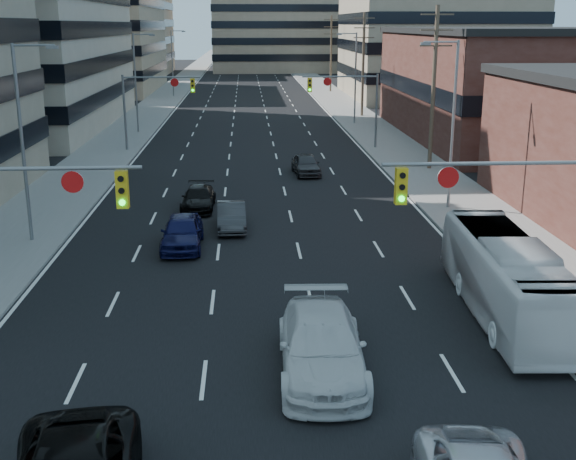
% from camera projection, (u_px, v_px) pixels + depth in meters
% --- Properties ---
extents(road_surface, '(18.00, 300.00, 0.02)m').
position_uv_depth(road_surface, '(248.00, 76.00, 139.70)').
color(road_surface, black).
rests_on(road_surface, ground).
extents(sidewalk_left, '(5.00, 300.00, 0.15)m').
position_uv_depth(sidewalk_left, '(188.00, 76.00, 139.04)').
color(sidewalk_left, slate).
rests_on(sidewalk_left, ground).
extents(sidewalk_right, '(5.00, 300.00, 0.15)m').
position_uv_depth(sidewalk_right, '(307.00, 76.00, 140.33)').
color(sidewalk_right, slate).
rests_on(sidewalk_right, ground).
extents(office_left_far, '(20.00, 30.00, 16.00)m').
position_uv_depth(office_left_far, '(87.00, 37.00, 107.37)').
color(office_left_far, gray).
rests_on(office_left_far, ground).
extents(storefront_right_mid, '(20.00, 30.00, 9.00)m').
position_uv_depth(storefront_right_mid, '(526.00, 87.00, 63.02)').
color(storefront_right_mid, '#472119').
rests_on(storefront_right_mid, ground).
extents(office_right_far, '(22.00, 28.00, 14.00)m').
position_uv_depth(office_right_far, '(431.00, 45.00, 98.86)').
color(office_right_far, gray).
rests_on(office_right_far, ground).
extents(bg_block_left, '(24.00, 24.00, 20.00)m').
position_uv_depth(bg_block_left, '(108.00, 23.00, 144.99)').
color(bg_block_left, '#ADA089').
rests_on(bg_block_left, ground).
extents(bg_block_right, '(22.00, 22.00, 12.00)m').
position_uv_depth(bg_block_right, '(412.00, 44.00, 139.84)').
color(bg_block_right, gray).
rests_on(bg_block_right, ground).
extents(signal_near_left, '(6.59, 0.33, 6.00)m').
position_uv_depth(signal_near_left, '(8.00, 219.00, 21.00)').
color(signal_near_left, slate).
rests_on(signal_near_left, ground).
extents(signal_near_right, '(6.59, 0.33, 6.00)m').
position_uv_depth(signal_near_right, '(509.00, 211.00, 21.83)').
color(signal_near_right, slate).
rests_on(signal_near_right, ground).
extents(signal_far_left, '(6.09, 0.33, 6.00)m').
position_uv_depth(signal_far_left, '(154.00, 97.00, 56.51)').
color(signal_far_left, slate).
rests_on(signal_far_left, ground).
extents(signal_far_right, '(6.09, 0.33, 6.00)m').
position_uv_depth(signal_far_right, '(348.00, 96.00, 57.36)').
color(signal_far_right, slate).
rests_on(signal_far_right, ground).
extents(utility_pole_block, '(2.20, 0.28, 11.00)m').
position_uv_depth(utility_pole_block, '(434.00, 86.00, 48.57)').
color(utility_pole_block, '#4C3D2D').
rests_on(utility_pole_block, ground).
extents(utility_pole_midblock, '(2.20, 0.28, 11.00)m').
position_uv_depth(utility_pole_midblock, '(363.00, 63.00, 77.37)').
color(utility_pole_midblock, '#4C3D2D').
rests_on(utility_pole_midblock, ground).
extents(utility_pole_distant, '(2.20, 0.28, 11.00)m').
position_uv_depth(utility_pole_distant, '(331.00, 52.00, 106.17)').
color(utility_pole_distant, '#4C3D2D').
rests_on(utility_pole_distant, ground).
extents(streetlight_left_near, '(2.03, 0.22, 9.00)m').
position_uv_depth(streetlight_left_near, '(25.00, 134.00, 32.16)').
color(streetlight_left_near, slate).
rests_on(streetlight_left_near, ground).
extents(streetlight_left_mid, '(2.03, 0.22, 9.00)m').
position_uv_depth(streetlight_left_mid, '(137.00, 78.00, 65.75)').
color(streetlight_left_mid, slate).
rests_on(streetlight_left_mid, ground).
extents(streetlight_left_far, '(2.03, 0.22, 9.00)m').
position_uv_depth(streetlight_left_far, '(173.00, 60.00, 99.35)').
color(streetlight_left_far, slate).
rests_on(streetlight_left_far, ground).
extents(streetlight_right_near, '(2.03, 0.22, 9.00)m').
position_uv_depth(streetlight_right_near, '(451.00, 117.00, 38.11)').
color(streetlight_right_near, slate).
rests_on(streetlight_right_near, ground).
extents(streetlight_right_far, '(2.03, 0.22, 9.00)m').
position_uv_depth(streetlight_right_far, '(354.00, 73.00, 71.71)').
color(streetlight_right_far, slate).
rests_on(streetlight_right_far, ground).
extents(white_van, '(2.63, 6.05, 1.73)m').
position_uv_depth(white_van, '(322.00, 346.00, 20.77)').
color(white_van, silver).
rests_on(white_van, ground).
extents(transit_bus, '(2.89, 10.12, 2.79)m').
position_uv_depth(transit_bus, '(507.00, 277.00, 24.80)').
color(transit_bus, silver).
rests_on(transit_bus, ground).
extents(sedan_blue, '(1.83, 4.47, 1.52)m').
position_uv_depth(sedan_blue, '(182.00, 232.00, 32.53)').
color(sedan_blue, '#0E0F38').
rests_on(sedan_blue, ground).
extents(sedan_grey_center, '(1.52, 4.00, 1.30)m').
position_uv_depth(sedan_grey_center, '(231.00, 216.00, 35.58)').
color(sedan_grey_center, '#2D2E30').
rests_on(sedan_grey_center, ground).
extents(sedan_black_far, '(1.84, 4.30, 1.23)m').
position_uv_depth(sedan_black_far, '(198.00, 198.00, 39.40)').
color(sedan_black_far, black).
rests_on(sedan_black_far, ground).
extents(sedan_grey_right, '(1.94, 4.21, 1.40)m').
position_uv_depth(sedan_grey_right, '(306.00, 164.00, 48.54)').
color(sedan_grey_right, '#323134').
rests_on(sedan_grey_right, ground).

